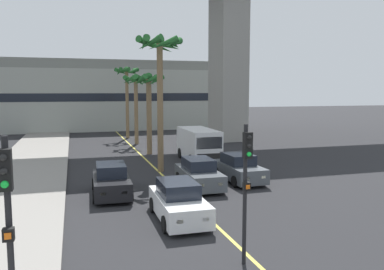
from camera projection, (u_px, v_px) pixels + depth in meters
The scene contains 14 objects.
sidewalk_left at pixel (10, 204), 17.87m from camera, with size 4.80×80.00×0.15m, color gray.
lane_stripe_center at pixel (151, 164), 27.78m from camera, with size 0.14×56.00×0.01m, color #DBCC4C.
pier_building_backdrop at pixel (112, 96), 53.30m from camera, with size 32.54×8.04×9.02m.
car_queue_front at pixel (199, 174), 21.09m from camera, with size 1.90×4.13×1.56m.
car_queue_second at pixel (179, 202), 15.83m from camera, with size 1.88×4.12×1.56m.
car_queue_third at pixel (239, 169), 22.60m from camera, with size 1.91×4.14×1.56m.
car_queue_fourth at pixel (111, 181), 19.50m from camera, with size 1.95×4.16×1.56m.
delivery_van at pixel (198, 144), 28.97m from camera, with size 2.23×5.28×2.36m.
traffic_light_left_sidewalk_corner at pixel (8, 217), 7.23m from camera, with size 0.24×0.37×4.20m.
traffic_light_median_near at pixel (246, 175), 11.49m from camera, with size 0.24×0.37×4.20m.
palm_tree_near_median at pixel (136, 88), 37.73m from camera, with size 2.63×2.68×6.70m.
palm_tree_mid_median at pixel (149, 91), 31.71m from camera, with size 2.56×2.62×6.57m.
palm_tree_far_median at pixel (127, 81), 42.35m from camera, with size 2.65×2.72×7.68m.
palm_tree_farthest_median at pixel (160, 62), 24.60m from camera, with size 3.03×3.01×8.58m.
Camera 1 is at (-5.13, -3.04, 5.16)m, focal length 37.10 mm.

